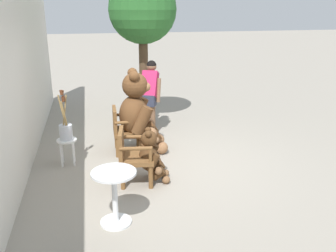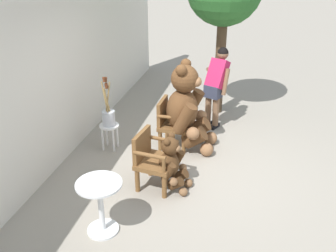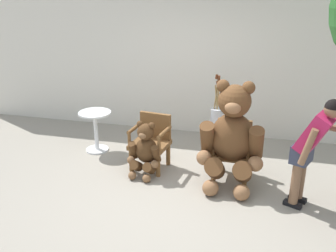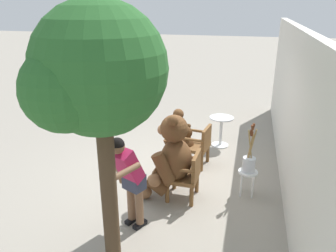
% 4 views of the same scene
% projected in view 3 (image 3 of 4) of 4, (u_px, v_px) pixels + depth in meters
% --- Properties ---
extents(ground_plane, '(60.00, 60.00, 0.00)m').
position_uv_depth(ground_plane, '(181.00, 192.00, 5.35)').
color(ground_plane, gray).
extents(back_wall, '(10.00, 0.16, 2.80)m').
position_uv_depth(back_wall, '(208.00, 62.00, 7.02)').
color(back_wall, silver).
rests_on(back_wall, ground).
extents(wooden_chair_left, '(0.63, 0.59, 0.86)m').
position_uv_depth(wooden_chair_left, '(151.00, 140.00, 5.94)').
color(wooden_chair_left, brown).
rests_on(wooden_chair_left, ground).
extents(wooden_chair_right, '(0.58, 0.54, 0.86)m').
position_uv_depth(wooden_chair_right, '(232.00, 148.00, 5.66)').
color(wooden_chair_right, brown).
rests_on(wooden_chair_right, ground).
extents(teddy_bear_large, '(0.93, 0.89, 1.56)m').
position_uv_depth(teddy_bear_large, '(232.00, 136.00, 5.31)').
color(teddy_bear_large, brown).
rests_on(teddy_bear_large, ground).
extents(teddy_bear_small, '(0.53, 0.52, 0.86)m').
position_uv_depth(teddy_bear_small, '(145.00, 150.00, 5.70)').
color(teddy_bear_small, '#4C3019').
rests_on(teddy_bear_small, ground).
extents(person_visitor, '(0.85, 0.48, 1.53)m').
position_uv_depth(person_visitor, '(312.00, 144.00, 4.69)').
color(person_visitor, black).
rests_on(person_visitor, ground).
extents(white_stool, '(0.34, 0.34, 0.46)m').
position_uv_depth(white_stool, '(216.00, 128.00, 6.71)').
color(white_stool, white).
rests_on(white_stool, ground).
extents(brush_bucket, '(0.22, 0.22, 0.88)m').
position_uv_depth(brush_bucket, '(217.00, 113.00, 6.60)').
color(brush_bucket, silver).
rests_on(brush_bucket, white_stool).
extents(round_side_table, '(0.56, 0.56, 0.72)m').
position_uv_depth(round_side_table, '(96.00, 127.00, 6.51)').
color(round_side_table, silver).
rests_on(round_side_table, ground).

